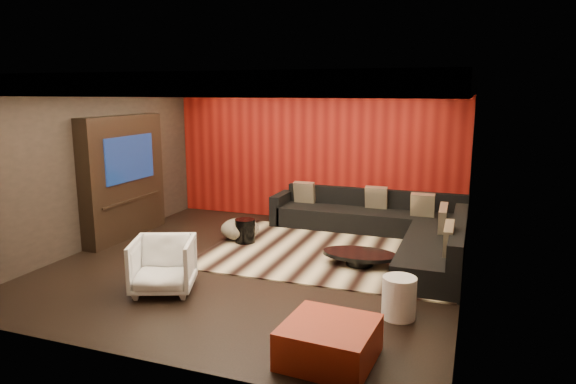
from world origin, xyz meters
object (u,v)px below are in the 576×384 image
at_px(coffee_table, 360,259).
at_px(armchair, 163,265).
at_px(drum_stool, 245,231).
at_px(white_side_table, 399,298).
at_px(sectional_sofa, 390,228).
at_px(orange_ottoman, 329,342).

bearing_deg(coffee_table, armchair, -139.49).
distance_m(drum_stool, white_side_table, 3.63).
distance_m(armchair, sectional_sofa, 4.09).
bearing_deg(sectional_sofa, orange_ottoman, -88.77).
xyz_separation_m(drum_stool, orange_ottoman, (2.46, -3.32, -0.03)).
bearing_deg(white_side_table, sectional_sofa, 101.24).
bearing_deg(drum_stool, armchair, -92.15).
bearing_deg(drum_stool, white_side_table, -35.22).
xyz_separation_m(coffee_table, white_side_table, (0.83, -1.63, 0.13)).
bearing_deg(sectional_sofa, drum_stool, -159.18).
relative_size(orange_ottoman, armchair, 1.09).
bearing_deg(armchair, white_side_table, -16.70).
bearing_deg(orange_ottoman, sectional_sofa, 91.23).
relative_size(drum_stool, armchair, 0.51).
xyz_separation_m(orange_ottoman, sectional_sofa, (-0.09, 4.22, 0.07)).
xyz_separation_m(coffee_table, orange_ottoman, (0.32, -2.85, 0.08)).
height_order(coffee_table, orange_ottoman, orange_ottoman).
xyz_separation_m(orange_ottoman, armchair, (-2.55, 0.95, 0.17)).
height_order(orange_ottoman, sectional_sofa, sectional_sofa).
xyz_separation_m(drum_stool, sectional_sofa, (2.37, 0.90, 0.04)).
relative_size(orange_ottoman, sectional_sofa, 0.24).
bearing_deg(orange_ottoman, coffee_table, 96.45).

